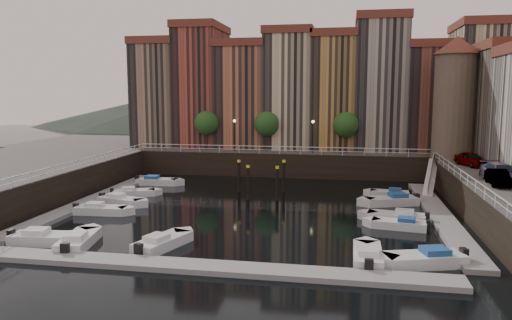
% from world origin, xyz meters
% --- Properties ---
extents(ground, '(200.00, 200.00, 0.00)m').
position_xyz_m(ground, '(0.00, 0.00, 0.00)').
color(ground, black).
rests_on(ground, ground).
extents(quay_far, '(80.00, 20.00, 3.00)m').
position_xyz_m(quay_far, '(0.00, 26.00, 1.50)').
color(quay_far, black).
rests_on(quay_far, ground).
extents(dock_left, '(2.00, 28.00, 0.35)m').
position_xyz_m(dock_left, '(-16.20, -1.00, 0.17)').
color(dock_left, gray).
rests_on(dock_left, ground).
extents(dock_right, '(2.00, 28.00, 0.35)m').
position_xyz_m(dock_right, '(16.20, -1.00, 0.17)').
color(dock_right, gray).
rests_on(dock_right, ground).
extents(dock_near, '(30.00, 2.00, 0.35)m').
position_xyz_m(dock_near, '(0.00, -17.00, 0.17)').
color(dock_near, gray).
rests_on(dock_near, ground).
extents(mountains, '(145.00, 100.00, 18.00)m').
position_xyz_m(mountains, '(1.72, 110.00, 7.92)').
color(mountains, '#2D382D').
rests_on(mountains, ground).
extents(far_terrace, '(48.70, 10.30, 17.50)m').
position_xyz_m(far_terrace, '(3.31, 23.50, 10.95)').
color(far_terrace, '#8E725A').
rests_on(far_terrace, quay_far).
extents(corner_tower, '(5.20, 5.20, 13.80)m').
position_xyz_m(corner_tower, '(20.00, 14.50, 10.19)').
color(corner_tower, '#6B5B4C').
rests_on(corner_tower, quay_right).
extents(promenade_trees, '(21.20, 3.20, 5.20)m').
position_xyz_m(promenade_trees, '(-1.33, 18.20, 6.58)').
color(promenade_trees, black).
rests_on(promenade_trees, quay_far).
extents(street_lamps, '(10.36, 0.36, 4.18)m').
position_xyz_m(street_lamps, '(-1.00, 17.20, 5.90)').
color(street_lamps, black).
rests_on(street_lamps, quay_far).
extents(railings, '(36.08, 34.04, 0.52)m').
position_xyz_m(railings, '(0.00, 4.88, 3.79)').
color(railings, white).
rests_on(railings, ground).
extents(gangway, '(2.78, 8.32, 3.73)m').
position_xyz_m(gangway, '(17.10, 10.00, 1.92)').
color(gangway, white).
rests_on(gangway, ground).
extents(mooring_pilings, '(5.09, 4.76, 3.78)m').
position_xyz_m(mooring_pilings, '(-0.33, 4.87, 1.65)').
color(mooring_pilings, black).
rests_on(mooring_pilings, ground).
extents(boat_left_0, '(5.24, 2.37, 1.18)m').
position_xyz_m(boat_left_0, '(-12.79, -14.01, 0.40)').
color(boat_left_0, silver).
rests_on(boat_left_0, ground).
extents(boat_left_1, '(4.83, 2.02, 1.10)m').
position_xyz_m(boat_left_1, '(-13.12, -5.19, 0.37)').
color(boat_left_1, silver).
rests_on(boat_left_1, ground).
extents(boat_left_2, '(4.98, 2.88, 1.11)m').
position_xyz_m(boat_left_2, '(-13.01, -1.38, 0.38)').
color(boat_left_2, silver).
rests_on(boat_left_2, ground).
extents(boat_left_3, '(4.54, 3.04, 1.03)m').
position_xyz_m(boat_left_3, '(-13.49, 2.54, 0.35)').
color(boat_left_3, silver).
rests_on(boat_left_3, ground).
extents(boat_left_4, '(5.02, 2.05, 1.14)m').
position_xyz_m(boat_left_4, '(-13.45, 8.93, 0.39)').
color(boat_left_4, silver).
rests_on(boat_left_4, ground).
extents(boat_right_0, '(5.40, 3.32, 1.21)m').
position_xyz_m(boat_right_0, '(13.21, -13.80, 0.41)').
color(boat_right_0, silver).
rests_on(boat_right_0, ground).
extents(boat_right_1, '(4.53, 2.27, 1.02)m').
position_xyz_m(boat_right_1, '(12.51, -5.36, 0.34)').
color(boat_right_1, silver).
rests_on(boat_right_1, ground).
extents(boat_right_2, '(5.05, 2.52, 1.13)m').
position_xyz_m(boat_right_2, '(12.51, -3.22, 0.38)').
color(boat_right_2, silver).
rests_on(boat_right_2, ground).
extents(boat_right_3, '(5.37, 3.41, 1.21)m').
position_xyz_m(boat_right_3, '(12.60, 3.11, 0.41)').
color(boat_right_3, silver).
rests_on(boat_right_3, ground).
extents(boat_right_4, '(4.19, 1.88, 0.95)m').
position_xyz_m(boat_right_4, '(12.77, 7.06, 0.32)').
color(boat_right_4, silver).
rests_on(boat_right_4, ground).
extents(boat_near_0, '(2.69, 5.23, 1.17)m').
position_xyz_m(boat_near_0, '(-10.09, -14.12, 0.40)').
color(boat_near_0, silver).
rests_on(boat_near_0, ground).
extents(boat_near_1, '(3.19, 5.10, 1.15)m').
position_xyz_m(boat_near_1, '(-4.22, -13.42, 0.39)').
color(boat_near_1, silver).
rests_on(boat_near_1, ground).
extents(boat_near_3, '(1.81, 4.92, 1.13)m').
position_xyz_m(boat_near_3, '(9.66, -13.71, 0.38)').
color(boat_near_3, silver).
rests_on(boat_near_3, ground).
extents(car_a, '(3.02, 4.57, 1.44)m').
position_xyz_m(car_a, '(20.82, 8.95, 3.72)').
color(car_a, gray).
rests_on(car_a, quay_right).
extents(car_b, '(1.53, 4.01, 1.31)m').
position_xyz_m(car_b, '(20.43, -1.96, 3.65)').
color(car_b, gray).
rests_on(car_b, quay_right).
extents(car_c, '(2.95, 5.60, 1.55)m').
position_xyz_m(car_c, '(21.15, -0.22, 3.77)').
color(car_c, gray).
rests_on(car_c, quay_right).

